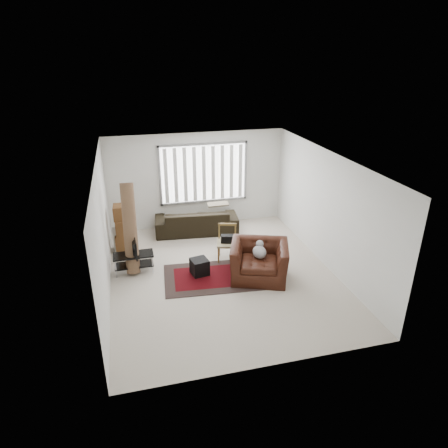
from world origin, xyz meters
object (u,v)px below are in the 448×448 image
object	(u,v)px
moving_boxes	(125,230)
sofa	(196,218)
armchair	(259,259)
side_chair	(227,241)
tv_stand	(134,259)

from	to	relation	value
moving_boxes	sofa	bearing A→B (deg)	17.71
moving_boxes	armchair	world-z (taller)	moving_boxes
sofa	side_chair	xyz separation A→B (m)	(0.43, -1.76, 0.05)
tv_stand	moving_boxes	world-z (taller)	moving_boxes
moving_boxes	side_chair	bearing A→B (deg)	-25.27
sofa	tv_stand	bearing A→B (deg)	50.84
tv_stand	sofa	size ratio (longest dim) A/B	0.40
tv_stand	sofa	xyz separation A→B (m)	(1.82, 1.82, 0.11)
sofa	armchair	distance (m)	2.90
side_chair	armchair	xyz separation A→B (m)	(0.48, -1.00, -0.02)
moving_boxes	sofa	distance (m)	2.07
tv_stand	moving_boxes	size ratio (longest dim) A/B	0.75
sofa	armchair	world-z (taller)	armchair
sofa	side_chair	world-z (taller)	same
tv_stand	sofa	distance (m)	2.57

